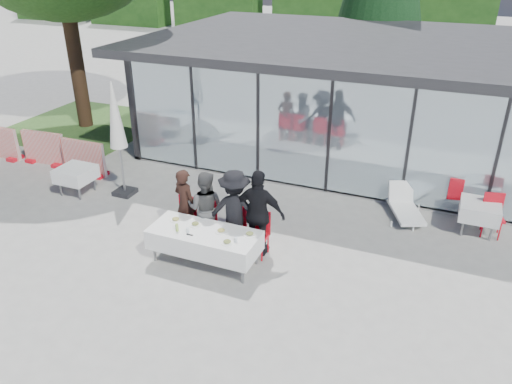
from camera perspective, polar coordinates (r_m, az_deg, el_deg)
ground at (r=10.45m, az=-3.50°, el=-8.22°), size 90.00×90.00×0.00m
pavilion at (r=16.40m, az=15.70°, el=12.16°), size 14.80×8.80×3.44m
treeline at (r=36.35m, az=13.89°, el=19.89°), size 62.50×2.00×4.40m
dining_table at (r=10.25m, az=-5.92°, el=-5.48°), size 2.26×0.96×0.75m
diner_a at (r=11.05m, az=-8.09°, el=-1.38°), size 0.76×0.76×1.65m
diner_chair_a at (r=11.18m, az=-7.99°, el=-2.69°), size 0.44×0.44×0.97m
diner_b at (r=10.82m, az=-5.80°, el=-1.80°), size 0.94×0.94×1.68m
diner_chair_b at (r=10.96m, az=-5.73°, el=-3.18°), size 0.44×0.44×0.97m
diner_c at (r=10.50m, az=-2.43°, el=-2.14°), size 1.44×1.44×1.83m
diner_chair_c at (r=10.69m, az=-2.39°, el=-3.91°), size 0.44×0.44×0.97m
diner_d at (r=10.29m, az=0.32°, el=-2.49°), size 1.17×1.17×1.91m
diner_chair_d at (r=10.50m, az=0.31°, el=-4.48°), size 0.44×0.44×0.97m
plate_a at (r=10.58m, az=-9.16°, el=-3.10°), size 0.25×0.25×0.07m
plate_b at (r=10.35m, az=-6.95°, el=-3.66°), size 0.25×0.25×0.07m
plate_c at (r=10.07m, az=-4.00°, el=-4.44°), size 0.25×0.25×0.07m
plate_d at (r=9.94m, az=-0.72°, el=-4.82°), size 0.25×0.25×0.07m
plate_extra at (r=9.70m, az=-3.31°, el=-5.73°), size 0.25×0.25×0.07m
juice_bottle at (r=10.17m, az=-9.02°, el=-4.04°), size 0.06×0.06×0.16m
drinking_glasses at (r=9.90m, az=-5.13°, el=-4.90°), size 1.11×0.11×0.10m
folded_eyeglasses at (r=10.04m, az=-7.58°, el=-4.87°), size 0.14×0.03×0.01m
spare_table_left at (r=13.85m, az=-19.91°, el=1.94°), size 0.86×0.86×0.74m
spare_table_right at (r=12.32m, az=24.20°, el=-1.95°), size 0.86×0.86×0.74m
spare_chair_a at (r=12.41m, az=25.42°, el=-2.11°), size 0.53×0.53×0.97m
spare_chair_b at (r=12.98m, az=21.92°, el=-0.16°), size 0.51×0.51×0.97m
market_umbrella at (r=12.92m, az=-15.71°, el=7.62°), size 0.50×0.50×3.00m
lounger at (r=12.61m, az=16.60°, el=-1.49°), size 1.09×1.46×0.72m
grass_patch at (r=19.37m, az=-18.82°, el=7.24°), size 5.00×5.00×0.02m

